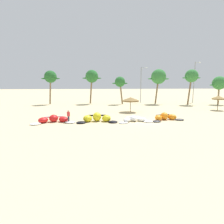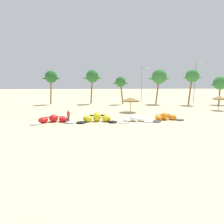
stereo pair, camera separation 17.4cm
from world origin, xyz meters
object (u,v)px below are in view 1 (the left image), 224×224
lamppost_west (141,83)px  lamppost_west_center (194,81)px  palm_leftmost (50,77)px  palm_center_right (192,76)px  palm_left (92,77)px  palm_left_of_gap (120,82)px  beach_umbrella_middle (218,98)px  person_near_kites (68,116)px  kite_left_of_center (134,119)px  beach_umbrella_near_van (131,99)px  kite_left (97,118)px  palm_center_left (159,77)px  palm_right_of_gap (219,83)px  kite_center (165,117)px  kite_far_left (53,119)px

lamppost_west → lamppost_west_center: 13.57m
palm_leftmost → palm_center_right: bearing=-5.9°
palm_left → palm_center_right: size_ratio=1.00×
palm_left_of_gap → palm_center_right: 16.71m
beach_umbrella_middle → person_near_kites: size_ratio=1.68×
palm_center_right → lamppost_west: (-10.67, 4.88, -1.55)m
kite_left_of_center → palm_center_right: 25.99m
palm_center_right → lamppost_west: lamppost_west is taller
beach_umbrella_near_van → palm_leftmost: bearing=140.8°
palm_leftmost → kite_left: bearing=-63.2°
palm_center_right → palm_left: bearing=170.3°
palm_center_left → palm_right_of_gap: bearing=-10.4°
kite_left → lamppost_west_center: (24.96, 21.92, 5.22)m
beach_umbrella_middle → palm_center_right: bearing=94.0°
kite_left → palm_left_of_gap: (5.59, 20.21, 4.76)m
kite_center → palm_center_right: palm_center_right is taller
palm_left → kite_left_of_center: bearing=-74.9°
kite_left → beach_umbrella_middle: size_ratio=2.07×
kite_center → palm_right_of_gap: palm_right_of_gap is taller
kite_left → kite_center: size_ratio=1.15×
palm_leftmost → palm_left_of_gap: palm_leftmost is taller
palm_center_right → lamppost_west: size_ratio=0.91×
kite_center → lamppost_west_center: size_ratio=0.47×
kite_left_of_center → palm_center_left: size_ratio=0.58×
kite_center → palm_leftmost: (-20.31, 21.23, 6.02)m
palm_center_right → kite_far_left: bearing=-147.0°
kite_left_of_center → palm_left: size_ratio=0.59×
palm_center_right → lamppost_west_center: size_ratio=0.80×
beach_umbrella_middle → palm_left_of_gap: bearing=146.2°
beach_umbrella_middle → palm_center_right: 10.30m
kite_far_left → beach_umbrella_middle: 29.79m
kite_center → beach_umbrella_middle: size_ratio=1.80×
kite_center → palm_left: size_ratio=0.59×
palm_leftmost → palm_left_of_gap: bearing=-4.5°
palm_left_of_gap → kite_left: bearing=-105.5°
palm_leftmost → palm_left: palm_left is taller
kite_left → lamppost_west: size_ratio=0.63×
palm_right_of_gap → lamppost_west_center: bearing=133.1°
kite_left_of_center → beach_umbrella_near_van: size_ratio=1.59×
kite_left_of_center → palm_left: (-6.07, 22.42, 6.28)m
kite_left → lamppost_west: (11.44, 22.97, 4.58)m
kite_far_left → lamppost_west: 28.99m
palm_left_of_gap → kite_center: bearing=-79.1°
lamppost_west → kite_center: bearing=-95.0°
lamppost_west → palm_left_of_gap: bearing=-154.7°
kite_center → palm_left: palm_left is taller
kite_far_left → palm_right_of_gap: 39.08m
lamppost_west_center → lamppost_west: bearing=175.6°
kite_left → kite_center: kite_left is taller
beach_umbrella_middle → lamppost_west: bearing=128.4°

